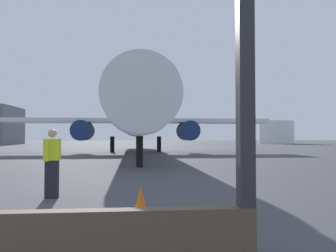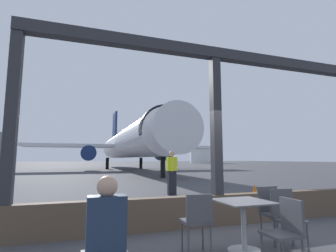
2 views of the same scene
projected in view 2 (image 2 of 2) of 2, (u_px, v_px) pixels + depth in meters
ground_plane at (99, 167)px, 43.22m from camera, size 220.00×220.00×0.00m
window_frame at (217, 159)px, 5.74m from camera, size 8.33×0.24×3.99m
dining_table at (244, 222)px, 4.01m from camera, size 0.79×0.79×0.77m
cafe_chair_window_left at (286, 228)px, 3.30m from camera, size 0.41×0.41×0.90m
cafe_chair_window_right at (286, 213)px, 4.19m from camera, size 0.43×0.43×0.92m
cafe_chair_aisle_left at (197, 218)px, 3.86m from camera, size 0.42×0.42×0.90m
cafe_chair_aisle_right at (272, 209)px, 4.48m from camera, size 0.40×0.40×0.93m
seated_passenger at (108, 230)px, 2.74m from camera, size 0.43×0.45×1.24m
airplane at (129, 143)px, 33.85m from camera, size 26.11×37.12×10.30m
ground_crew_worker at (172, 172)px, 10.33m from camera, size 0.40×0.55×1.74m
traffic_cone at (255, 193)px, 8.76m from camera, size 0.36×0.36×0.58m
fuel_storage_tank at (202, 155)px, 88.59m from camera, size 8.16×8.16×5.27m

